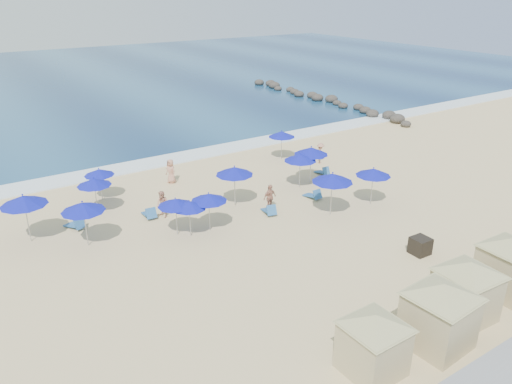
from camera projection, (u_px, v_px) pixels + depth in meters
ground at (284, 240)px, 26.58m from camera, size 160.00×160.00×0.00m
ocean at (47, 83)px, 68.85m from camera, size 160.00×80.00×0.06m
surf_line at (164, 160)px, 38.48m from camera, size 160.00×2.50×0.08m
rock_jetty at (322, 99)px, 57.85m from camera, size 2.56×26.66×0.96m
trash_bin at (420, 246)px, 25.08m from camera, size 0.91×0.91×0.88m
cabana_0 at (374, 336)px, 17.01m from camera, size 4.14×4.14×2.60m
cabana_1 at (441, 307)px, 18.23m from camera, size 4.67×4.67×2.93m
cabana_2 at (467, 283)px, 19.82m from camera, size 4.50×4.50×2.82m
cabana_3 at (511, 258)px, 21.52m from camera, size 4.66×4.66×2.92m
umbrella_0 at (23, 200)px, 25.55m from camera, size 2.39×2.39×2.72m
umbrella_1 at (83, 207)px, 25.19m from camera, size 2.23×2.23×2.54m
umbrella_2 at (94, 182)px, 28.98m from camera, size 2.00×2.00×2.28m
umbrella_3 at (175, 202)px, 26.45m from camera, size 1.92×1.92×2.19m
umbrella_4 at (99, 172)px, 30.90m from camera, size 1.86×1.86×2.12m
umbrella_5 at (189, 205)px, 26.36m from camera, size 1.85×1.85×2.10m
umbrella_6 at (209, 197)px, 26.91m from camera, size 1.99×1.99×2.27m
umbrella_7 at (234, 171)px, 29.91m from camera, size 2.28×2.28×2.60m
umbrella_8 at (311, 151)px, 33.42m from camera, size 2.31×2.31×2.63m
umbrella_9 at (282, 134)px, 38.13m from camera, size 2.05×2.05×2.33m
umbrella_10 at (300, 157)px, 32.65m from camera, size 2.15×2.15×2.45m
umbrella_11 at (373, 172)px, 30.14m from camera, size 2.13×2.13×2.43m
umbrella_12 at (333, 178)px, 28.56m from camera, size 2.38×2.38×2.71m
beach_chair_1 at (76, 224)px, 27.74m from camera, size 1.05×1.48×0.74m
beach_chair_2 at (150, 213)px, 29.05m from camera, size 0.72×1.39×0.74m
beach_chair_3 at (270, 210)px, 29.48m from camera, size 0.87×1.40×0.71m
beach_chair_4 at (314, 195)px, 31.62m from camera, size 0.64×1.33×0.72m
beach_chair_5 at (323, 172)px, 35.64m from camera, size 0.57×1.24×0.68m
beachgoer_0 at (162, 204)px, 28.91m from camera, size 0.77×0.90×1.60m
beachgoer_1 at (270, 198)px, 29.74m from camera, size 1.03×0.57×1.67m
beachgoer_2 at (320, 153)px, 37.78m from camera, size 1.14×1.10×1.56m
beachgoer_3 at (171, 171)px, 33.95m from camera, size 0.75×0.94×1.68m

